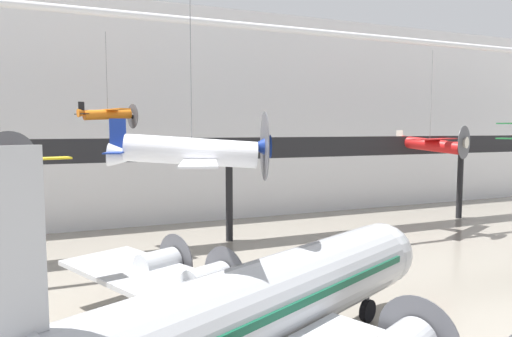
# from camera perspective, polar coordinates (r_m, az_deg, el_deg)

# --- Properties ---
(hangar_back_wall) EXTENTS (140.00, 3.00, 25.32)m
(hangar_back_wall) POSITION_cam_1_polar(r_m,az_deg,el_deg) (55.81, -7.43, 6.54)
(hangar_back_wall) COLOR white
(hangar_back_wall) RESTS_ON ground
(mezzanine_walkway) EXTENTS (110.00, 3.20, 10.30)m
(mezzanine_walkway) POSITION_cam_1_polar(r_m,az_deg,el_deg) (43.65, -2.97, 1.73)
(mezzanine_walkway) COLOR black
(mezzanine_walkway) RESTS_ON ground
(ceiling_truss_beam) EXTENTS (120.00, 0.60, 0.60)m
(ceiling_truss_beam) POSITION_cam_1_polar(r_m,az_deg,el_deg) (40.38, -0.83, 17.37)
(ceiling_truss_beam) COLOR silver
(airliner_silver_main) EXTENTS (24.92, 29.25, 10.68)m
(airliner_silver_main) POSITION_cam_1_polar(r_m,az_deg,el_deg) (19.81, -0.47, -17.10)
(airliner_silver_main) COLOR #B7BABF
(airliner_silver_main) RESTS_ON ground
(suspended_plane_red_highwing) EXTENTS (9.24, 8.05, 11.19)m
(suspended_plane_red_highwing) POSITION_cam_1_polar(r_m,az_deg,el_deg) (51.62, 20.87, 2.85)
(suspended_plane_red_highwing) COLOR red
(suspended_plane_orange_highwing) EXTENTS (5.26, 6.23, 8.27)m
(suspended_plane_orange_highwing) POSITION_cam_1_polar(r_m,az_deg,el_deg) (41.95, -18.02, 6.52)
(suspended_plane_orange_highwing) COLOR orange
(suspended_plane_yellow_lowwing) EXTENTS (6.49, 5.43, 10.56)m
(suspended_plane_yellow_lowwing) POSITION_cam_1_polar(r_m,az_deg,el_deg) (26.04, -29.28, 1.50)
(suspended_plane_yellow_lowwing) COLOR yellow
(suspended_plane_white_twin) EXTENTS (7.97, 9.47, 10.70)m
(suspended_plane_white_twin) POSITION_cam_1_polar(r_m,az_deg,el_deg) (21.98, -8.06, 2.07)
(suspended_plane_white_twin) COLOR silver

